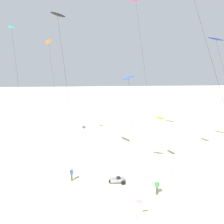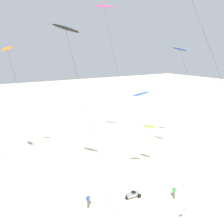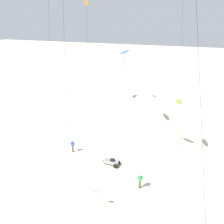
% 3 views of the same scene
% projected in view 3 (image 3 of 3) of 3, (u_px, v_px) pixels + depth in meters
% --- Properties ---
extents(ground_plane, '(260.00, 260.00, 0.00)m').
position_uv_depth(ground_plane, '(96.00, 181.00, 27.01)').
color(ground_plane, beige).
extents(kite_blue, '(2.02, 3.49, 13.46)m').
position_uv_depth(kite_blue, '(125.00, 55.00, 25.32)').
color(kite_blue, blue).
rests_on(kite_blue, ground).
extents(kite_orange, '(3.24, 6.55, 18.67)m').
position_uv_depth(kite_orange, '(86.00, 5.00, 40.57)').
color(kite_orange, orange).
rests_on(kite_orange, ground).
extents(kite_lime, '(1.81, 4.13, 7.46)m').
position_uv_depth(kite_lime, '(179.00, 102.00, 29.42)').
color(kite_lime, '#8CD833').
rests_on(kite_lime, ground).
extents(kite_flyer_nearest, '(0.66, 0.65, 1.67)m').
position_uv_depth(kite_flyer_nearest, '(140.00, 181.00, 25.65)').
color(kite_flyer_nearest, '#4C4738').
rests_on(kite_flyer_nearest, ground).
extents(kite_flyer_middle, '(0.54, 0.51, 1.67)m').
position_uv_depth(kite_flyer_middle, '(73.00, 146.00, 32.49)').
color(kite_flyer_middle, '#4C4738').
rests_on(kite_flyer_middle, ground).
extents(beach_buggy, '(2.07, 1.04, 0.82)m').
position_uv_depth(beach_buggy, '(112.00, 162.00, 29.79)').
color(beach_buggy, gray).
rests_on(beach_buggy, ground).
extents(marker_flag, '(0.56, 0.05, 2.10)m').
position_uv_depth(marker_flag, '(95.00, 195.00, 22.71)').
color(marker_flag, gray).
rests_on(marker_flag, ground).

